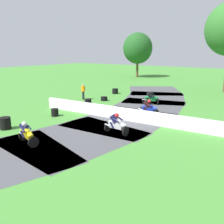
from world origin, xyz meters
TOP-DOWN VIEW (x-y plane):
  - ground_plane at (0.00, 0.00)m, footprint 120.00×120.00m
  - track_asphalt at (-1.75, -0.09)m, footprint 12.52×38.18m
  - safety_barrier at (4.95, 0.24)m, footprint 25.31×1.54m
  - motorcycle_lead_yellow at (-1.51, -7.39)m, footprint 1.70×1.09m
  - motorcycle_chase_white at (1.49, -3.08)m, footprint 1.69×0.77m
  - motorcycle_trailing_blue at (1.00, 2.06)m, footprint 1.68×0.78m
  - motorcycle_fourth_green at (-0.87, 6.07)m, footprint 1.74×1.21m
  - tire_stack_mid_a at (-5.07, -6.48)m, footprint 0.71×0.71m
  - tire_stack_mid_b at (-5.00, -2.27)m, footprint 0.56×0.56m
  - tire_stack_far at (-4.88, 1.56)m, footprint 0.61×0.61m
  - tire_stack_extra_a at (-5.70, 5.00)m, footprint 0.69×0.69m
  - tire_stack_extra_b at (-7.22, 9.14)m, footprint 0.70×0.70m
  - track_marshal at (-7.85, 4.22)m, footprint 0.34×0.24m
  - tree_far_right at (-14.62, 26.91)m, footprint 5.41×5.41m

SIDE VIEW (x-z plane):
  - ground_plane at x=0.00m, z-range 0.00..0.00m
  - track_asphalt at x=-1.75m, z-range 0.00..0.01m
  - tire_stack_extra_a at x=-5.70m, z-range 0.00..0.40m
  - tire_stack_mid_b at x=-5.00m, z-range 0.00..0.60m
  - tire_stack_extra_b at x=-7.22m, z-range 0.00..0.60m
  - tire_stack_far at x=-4.88m, z-range 0.00..0.80m
  - tire_stack_mid_a at x=-5.07m, z-range 0.00..0.80m
  - safety_barrier at x=4.95m, z-range 0.00..0.90m
  - motorcycle_fourth_green at x=-0.87m, z-range -0.08..1.34m
  - motorcycle_lead_yellow at x=-1.51m, z-range -0.07..1.36m
  - motorcycle_trailing_blue at x=1.00m, z-range -0.07..1.36m
  - motorcycle_chase_white at x=1.49m, z-range -0.06..1.37m
  - track_marshal at x=-7.85m, z-range 0.00..1.63m
  - tree_far_right at x=-14.62m, z-range 1.23..9.41m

